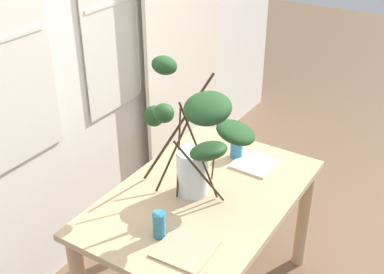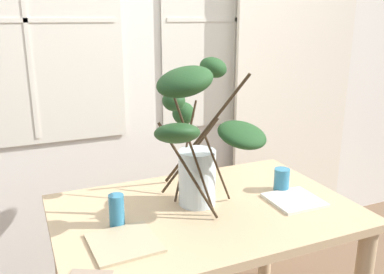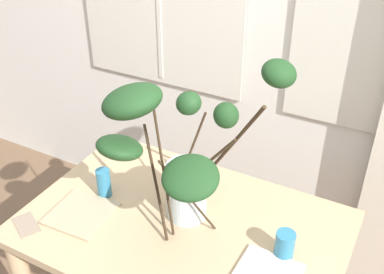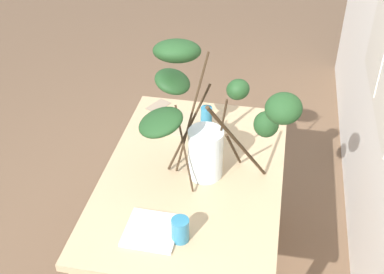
{
  "view_description": "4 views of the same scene",
  "coord_description": "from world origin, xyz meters",
  "px_view_note": "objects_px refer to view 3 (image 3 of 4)",
  "views": [
    {
      "loc": [
        -1.84,
        -1.09,
        2.32
      ],
      "look_at": [
        0.0,
        0.07,
        1.09
      ],
      "focal_mm": 46.38,
      "sensor_mm": 36.0,
      "label": 1
    },
    {
      "loc": [
        -0.72,
        -1.51,
        1.59
      ],
      "look_at": [
        -0.05,
        0.03,
        1.1
      ],
      "focal_mm": 38.56,
      "sensor_mm": 36.0,
      "label": 2
    },
    {
      "loc": [
        0.71,
        -1.25,
        2.11
      ],
      "look_at": [
        0.03,
        0.03,
        1.19
      ],
      "focal_mm": 43.53,
      "sensor_mm": 36.0,
      "label": 3
    },
    {
      "loc": [
        1.86,
        0.35,
        2.37
      ],
      "look_at": [
        0.07,
        0.01,
        1.04
      ],
      "focal_mm": 47.4,
      "sensor_mm": 36.0,
      "label": 4
    }
  ],
  "objects_px": {
    "dining_table": "(183,246)",
    "drinking_glass_blue_right": "(285,245)",
    "plate_square_left": "(81,213)",
    "vase_with_branches": "(182,151)",
    "drinking_glass_blue_left": "(104,183)"
  },
  "relations": [
    {
      "from": "dining_table",
      "to": "vase_with_branches",
      "type": "relative_size",
      "value": 1.73
    },
    {
      "from": "drinking_glass_blue_right",
      "to": "plate_square_left",
      "type": "height_order",
      "value": "drinking_glass_blue_right"
    },
    {
      "from": "plate_square_left",
      "to": "vase_with_branches",
      "type": "bearing_deg",
      "value": 26.05
    },
    {
      "from": "drinking_glass_blue_right",
      "to": "drinking_glass_blue_left",
      "type": "bearing_deg",
      "value": -178.16
    },
    {
      "from": "dining_table",
      "to": "drinking_glass_blue_right",
      "type": "bearing_deg",
      "value": 3.89
    },
    {
      "from": "dining_table",
      "to": "plate_square_left",
      "type": "xyz_separation_m",
      "value": [
        -0.41,
        -0.15,
        0.14
      ]
    },
    {
      "from": "drinking_glass_blue_right",
      "to": "vase_with_branches",
      "type": "bearing_deg",
      "value": 178.96
    },
    {
      "from": "vase_with_branches",
      "to": "drinking_glass_blue_left",
      "type": "height_order",
      "value": "vase_with_branches"
    },
    {
      "from": "drinking_glass_blue_left",
      "to": "drinking_glass_blue_right",
      "type": "xyz_separation_m",
      "value": [
        0.82,
        0.03,
        -0.01
      ]
    },
    {
      "from": "vase_with_branches",
      "to": "plate_square_left",
      "type": "distance_m",
      "value": 0.55
    },
    {
      "from": "dining_table",
      "to": "plate_square_left",
      "type": "relative_size",
      "value": 5.3
    },
    {
      "from": "dining_table",
      "to": "drinking_glass_blue_left",
      "type": "distance_m",
      "value": 0.44
    },
    {
      "from": "vase_with_branches",
      "to": "drinking_glass_blue_left",
      "type": "relative_size",
      "value": 5.69
    },
    {
      "from": "plate_square_left",
      "to": "drinking_glass_blue_right",
      "type": "bearing_deg",
      "value": 12.33
    },
    {
      "from": "vase_with_branches",
      "to": "drinking_glass_blue_right",
      "type": "distance_m",
      "value": 0.53
    }
  ]
}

